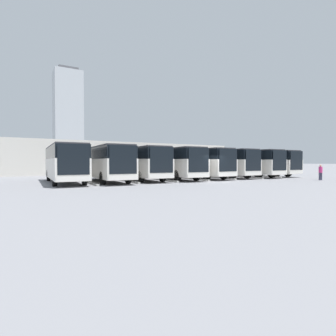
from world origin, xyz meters
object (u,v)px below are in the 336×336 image
(bus_3, at_px, (198,162))
(pedestrian, at_px, (321,172))
(bus_4, at_px, (171,162))
(bus_7, at_px, (65,162))
(bus_0, at_px, (262,162))
(bus_6, at_px, (105,162))
(bus_1, at_px, (245,162))
(bus_2, at_px, (221,162))
(bus_5, at_px, (139,162))

(bus_3, distance_m, pedestrian, 12.87)
(bus_4, bearing_deg, bus_7, -0.46)
(bus_0, distance_m, bus_7, 25.47)
(bus_3, xyz_separation_m, bus_4, (3.64, 0.09, 0.00))
(bus_3, height_order, bus_6, same)
(bus_1, distance_m, bus_2, 3.66)
(bus_0, relative_size, bus_1, 1.00)
(bus_4, distance_m, pedestrian, 15.61)
(bus_3, bearing_deg, bus_0, -178.41)
(pedestrian, bearing_deg, bus_2, 136.45)
(bus_4, relative_size, bus_7, 1.00)
(bus_2, bearing_deg, bus_5, -0.24)
(pedestrian, bearing_deg, bus_1, 117.44)
(bus_3, distance_m, bus_5, 7.28)
(bus_5, relative_size, bus_6, 1.00)
(bus_4, bearing_deg, bus_3, -177.71)
(bus_6, bearing_deg, pedestrian, 156.94)
(bus_0, relative_size, pedestrian, 6.56)
(bus_4, distance_m, bus_7, 10.92)
(bus_2, bearing_deg, bus_1, 174.15)
(bus_3, xyz_separation_m, bus_5, (7.28, -0.32, 0.00))
(bus_7, bearing_deg, bus_4, 179.54)
(bus_5, height_order, bus_7, same)
(bus_6, height_order, pedestrian, bus_6)
(bus_5, relative_size, bus_7, 1.00)
(bus_1, xyz_separation_m, bus_3, (7.28, -0.33, 0.00))
(bus_2, height_order, bus_3, same)
(bus_4, height_order, bus_6, same)
(bus_7, bearing_deg, bus_0, -179.19)
(bus_4, height_order, bus_5, same)
(bus_2, relative_size, bus_7, 1.00)
(bus_2, distance_m, bus_5, 10.92)
(bus_6, bearing_deg, bus_5, -171.95)
(bus_0, distance_m, bus_3, 10.92)
(bus_5, xyz_separation_m, bus_7, (7.28, 0.15, 0.00))
(bus_1, height_order, bus_6, same)
(bus_3, relative_size, bus_4, 1.00)
(bus_1, distance_m, bus_3, 7.29)
(bus_0, bearing_deg, bus_6, 1.61)
(pedestrian, bearing_deg, bus_7, 174.28)
(bus_4, bearing_deg, bus_0, -178.23)
(bus_4, xyz_separation_m, bus_6, (7.28, 0.05, 0.00))
(bus_2, relative_size, bus_4, 1.00)
(bus_4, xyz_separation_m, bus_7, (10.92, -0.26, 0.00))
(bus_1, bearing_deg, bus_6, 0.30)
(bus_3, bearing_deg, bus_2, -177.49)
(bus_3, bearing_deg, bus_1, 178.31)
(bus_5, xyz_separation_m, bus_6, (3.64, 0.46, 0.00))
(bus_0, height_order, pedestrian, bus_0)
(bus_0, distance_m, bus_1, 3.67)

